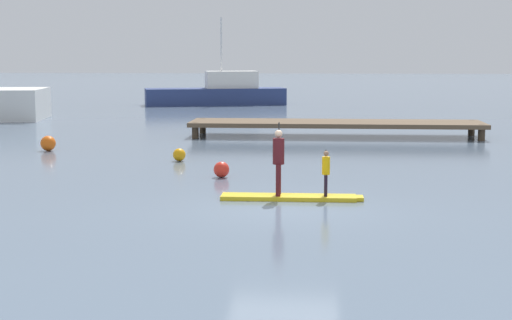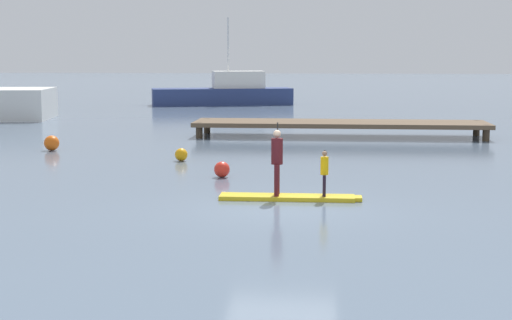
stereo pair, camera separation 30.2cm
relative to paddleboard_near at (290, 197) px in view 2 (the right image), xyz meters
The scene contains 9 objects.
ground_plane 1.16m from the paddleboard_near, 96.18° to the right, with size 240.00×240.00×0.00m, color slate.
paddleboard_near is the anchor object (origin of this frame).
paddler_adult 1.00m from the paddleboard_near, behind, with size 0.28×0.50×1.73m.
paddler_child_solo 1.04m from the paddleboard_near, ahead, with size 0.19×0.39×1.08m.
fishing_boat_green_midground 35.05m from the paddleboard_near, 100.00° to the left, with size 9.68×4.69×5.86m.
floating_dock 14.46m from the paddleboard_near, 84.54° to the left, with size 12.14×2.69×0.65m.
mooring_buoy_near 12.58m from the paddleboard_near, 135.75° to the left, with size 0.54×0.54×0.54m, color orange.
mooring_buoy_mid 7.53m from the paddleboard_near, 120.79° to the left, with size 0.42×0.42×0.42m, color orange.
mooring_buoy_far 3.84m from the paddleboard_near, 122.83° to the left, with size 0.45×0.45×0.45m, color red.
Camera 2 is at (1.02, -17.38, 3.47)m, focal length 55.30 mm.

